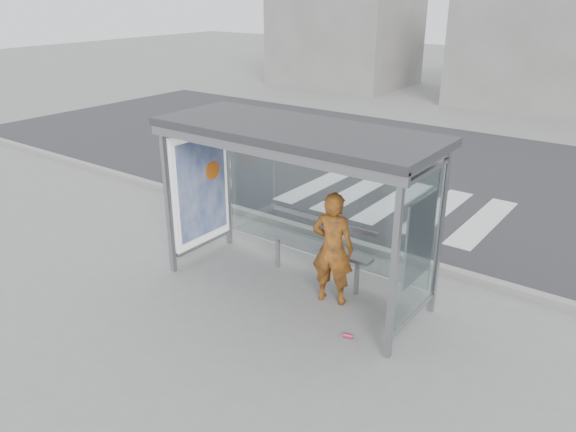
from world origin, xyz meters
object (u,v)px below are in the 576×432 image
(bench, at_px, (317,246))
(soda_can, at_px, (348,336))
(person, at_px, (333,248))
(bus_shelter, at_px, (277,164))

(bench, bearing_deg, soda_can, -41.48)
(soda_can, bearing_deg, person, 135.77)
(person, bearing_deg, bench, -50.78)
(bus_shelter, distance_m, soda_can, 2.71)
(person, bearing_deg, soda_can, 122.56)
(bus_shelter, distance_m, person, 1.50)
(soda_can, bearing_deg, bench, 138.52)
(bus_shelter, relative_size, bench, 2.15)
(person, height_order, soda_can, person)
(person, bearing_deg, bus_shelter, -13.16)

